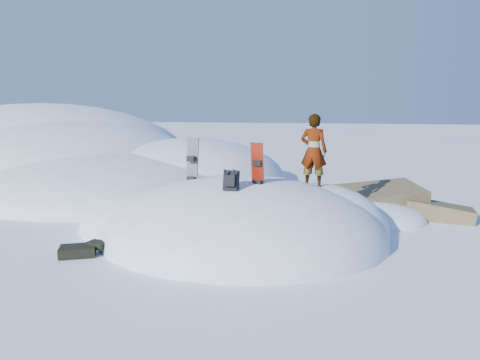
% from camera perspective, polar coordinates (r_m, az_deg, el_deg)
% --- Properties ---
extents(ground, '(120.00, 120.00, 0.00)m').
position_cam_1_polar(ground, '(11.52, 0.24, -7.08)').
color(ground, white).
rests_on(ground, ground).
extents(snow_mound, '(8.00, 6.00, 3.00)m').
position_cam_1_polar(snow_mound, '(11.78, -0.39, -6.71)').
color(snow_mound, white).
rests_on(snow_mound, ground).
extents(snow_ridge, '(21.50, 18.50, 6.40)m').
position_cam_1_polar(snow_ridge, '(24.34, -20.42, 1.20)').
color(snow_ridge, white).
rests_on(snow_ridge, ground).
extents(rock_outcrop, '(4.68, 4.41, 1.68)m').
position_cam_1_polar(rock_outcrop, '(14.38, 17.18, -4.06)').
color(rock_outcrop, brown).
rests_on(rock_outcrop, ground).
extents(snowboard_red, '(0.33, 0.27, 1.54)m').
position_cam_1_polar(snowboard_red, '(10.63, 2.17, 0.59)').
color(snowboard_red, red).
rests_on(snowboard_red, snow_mound).
extents(snowboard_dark, '(0.37, 0.31, 1.71)m').
position_cam_1_polar(snowboard_dark, '(11.72, -5.89, 1.06)').
color(snowboard_dark, black).
rests_on(snowboard_dark, snow_mound).
extents(backpack, '(0.33, 0.39, 0.53)m').
position_cam_1_polar(backpack, '(10.18, -1.09, -0.08)').
color(backpack, black).
rests_on(backpack, snow_mound).
extents(gear_pile, '(1.01, 0.79, 0.26)m').
position_cam_1_polar(gear_pile, '(10.79, -18.84, -8.06)').
color(gear_pile, black).
rests_on(gear_pile, ground).
extents(person, '(0.74, 0.58, 1.81)m').
position_cam_1_polar(person, '(11.58, 8.96, 3.53)').
color(person, slate).
rests_on(person, snow_mound).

